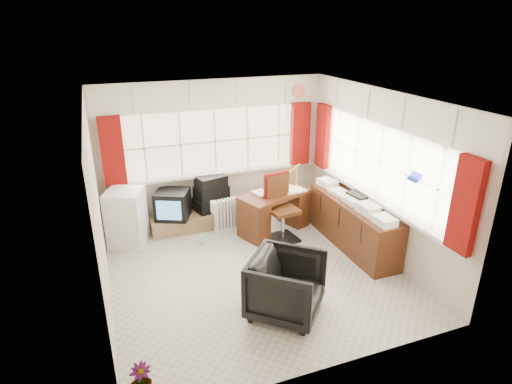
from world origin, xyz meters
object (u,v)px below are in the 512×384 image
Objects in this scene: desk_lamp at (297,171)px; task_chair at (279,205)px; desk at (274,210)px; crt_tv at (173,204)px; tv_bench at (191,221)px; mini_fridge at (127,218)px; office_chair at (286,286)px; credenza at (352,223)px; radiator at (226,219)px.

desk_lamp is 0.40× the size of task_chair.
desk is at bearing -170.10° from desk_lamp.
tv_bench is at bearing -0.02° from crt_tv.
desk reaches higher than tv_bench.
mini_fridge reaches higher than desk.
crt_tv is 0.75× the size of mini_fridge.
office_chair is 2.80m from tv_bench.
task_chair is 1.20m from credenza.
tv_bench is (-1.75, 0.53, -0.88)m from desk_lamp.
mini_fridge is at bearing 74.16° from office_chair.
office_chair is at bearing -144.71° from credenza.
credenza is 2.17× the size of mini_fridge.
office_chair is 0.43× the size of credenza.
desk is at bearing 136.58° from credenza.
mini_fridge is (-1.61, 0.18, 0.21)m from radiator.
crt_tv is (-1.61, 0.84, -0.09)m from task_chair.
crt_tv is at bearing 165.46° from desk_lamp.
radiator is at bearing 42.17° from office_chair.
radiator is 0.31× the size of credenza.
office_chair is 2.08m from credenza.
credenza is at bearing -30.50° from crt_tv.
desk is 1.47m from tv_bench.
credenza is at bearing -21.62° from mini_fridge.
tv_bench is 0.48m from crt_tv.
desk_lamp is (0.44, 0.08, 0.62)m from desk.
mini_fridge is at bearing -169.94° from tv_bench.
desk_lamp reaches higher than tv_bench.
desk is 1.73m from crt_tv.
credenza reaches higher than tv_bench.
desk is 2.24m from office_chair.
desk is 1.95× the size of crt_tv.
desk is 0.83m from radiator.
credenza is 3.61m from mini_fridge.
tv_bench is at bearing 155.17° from desk.
task_chair is at bearing -32.75° from tv_bench.
crt_tv reaches higher than radiator.
desk_lamp is 0.22× the size of credenza.
task_chair is 0.97m from radiator.
desk is 0.76m from desk_lamp.
crt_tv reaches higher than desk.
desk_lamp reaches higher than radiator.
mini_fridge is (-1.66, 2.53, 0.07)m from office_chair.
mini_fridge is at bearing 170.09° from desk.
credenza is at bearing -43.42° from desk.
desk_lamp is 0.65× the size of crt_tv.
office_chair reaches higher than tv_bench.
desk is 0.31m from task_chair.
task_chair is at bearing -27.59° from crt_tv.
desk_lamp is 0.73× the size of radiator.
tv_bench is (-0.53, 0.37, -0.12)m from radiator.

